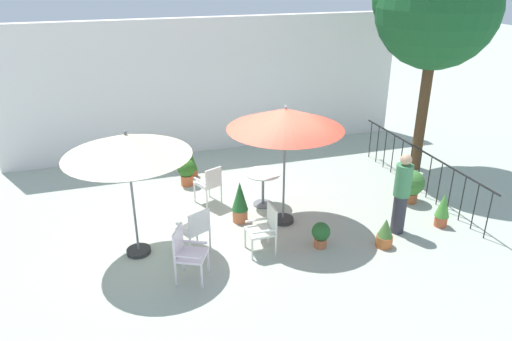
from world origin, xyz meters
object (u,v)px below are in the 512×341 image
Objects in this scene: potted_plant_0 at (443,209)px; patio_chair_3 at (196,227)px; cafe_table_0 at (263,182)px; standing_person at (402,193)px; potted_plant_1 at (186,170)px; patio_chair_2 at (265,226)px; shade_tree at (438,7)px; potted_plant_4 at (411,184)px; potted_plant_6 at (321,234)px; patio_chair_1 at (186,251)px; patio_umbrella_1 at (127,146)px; potted_plant_5 at (385,233)px; patio_chair_0 at (210,182)px; patio_umbrella_0 at (285,120)px; potted_plant_2 at (191,164)px; potted_plant_3 at (240,201)px.

patio_chair_3 is at bearing 173.82° from potted_plant_0.
cafe_table_0 is 0.47× the size of standing_person.
patio_chair_2 is at bearing -75.05° from potted_plant_1.
shade_tree reaches higher than potted_plant_4.
patio_chair_3 is at bearing 165.14° from patio_chair_2.
patio_chair_3 reaches higher than potted_plant_6.
standing_person is (4.23, 0.28, 0.30)m from patio_chair_1.
potted_plant_4 is at bearing 22.28° from potted_plant_6.
potted_plant_5 is at bearing -14.71° from patio_umbrella_1.
patio_chair_2 is at bearing 176.76° from potted_plant_0.
patio_chair_3 is at bearing -173.21° from potted_plant_4.
patio_chair_1 is 1.57m from patio_chair_2.
patio_chair_0 is at bearing 135.88° from potted_plant_5.
potted_plant_2 is at bearing 116.43° from patio_umbrella_0.
potted_plant_4 is 2.10m from potted_plant_5.
potted_plant_5 is (2.19, -0.53, -0.24)m from patio_chair_2.
potted_plant_3 is (0.74, -2.07, 0.08)m from potted_plant_1.
potted_plant_0 is at bearing -6.18° from patio_chair_3.
potted_plant_2 is (-5.67, 1.16, -3.63)m from shade_tree.
potted_plant_4 is at bearing 46.68° from standing_person.
potted_plant_0 is (5.20, 0.21, -0.16)m from patio_chair_1.
patio_chair_0 is 1.20× the size of potted_plant_4.
patio_chair_0 is 0.54× the size of standing_person.
patio_chair_0 is 1.01× the size of patio_chair_3.
potted_plant_6 is at bearing -145.38° from shade_tree.
cafe_table_0 is at bearing 46.56° from patio_chair_1.
standing_person is (-2.27, -2.68, -3.12)m from shade_tree.
cafe_table_0 reaches higher than potted_plant_2.
potted_plant_3 is (-0.14, 1.20, -0.06)m from patio_chair_2.
shade_tree is at bearing -7.03° from potted_plant_1.
potted_plant_1 is (-0.87, 3.27, -0.14)m from patio_chair_2.
patio_umbrella_1 is at bearing -138.36° from patio_chair_0.
potted_plant_4 is 1.50m from standing_person.
patio_chair_3 is 4.96m from potted_plant_4.
potted_plant_0 is 1.13× the size of potted_plant_1.
potted_plant_0 is at bearing -20.73° from patio_umbrella_0.
potted_plant_5 is at bearing -16.68° from potted_plant_6.
potted_plant_4 is (0.02, 1.12, 0.03)m from potted_plant_0.
standing_person reaches higher than potted_plant_5.
potted_plant_4 is (5.22, 1.32, -0.13)m from patio_chair_1.
patio_chair_2 reaches higher than patio_chair_3.
patio_chair_2 is at bearing -127.26° from patio_umbrella_0.
patio_umbrella_0 is 3.34× the size of potted_plant_0.
patio_chair_3 is 2.32m from potted_plant_6.
patio_umbrella_0 is 2.24m from potted_plant_6.
shade_tree is 7.83× the size of potted_plant_2.
patio_umbrella_1 is 2.01m from patio_chair_1.
potted_plant_6 is (1.91, -3.45, -0.10)m from potted_plant_1.
patio_chair_0 is 1.37× the size of potted_plant_1.
patio_umbrella_0 reaches higher than patio_chair_3.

